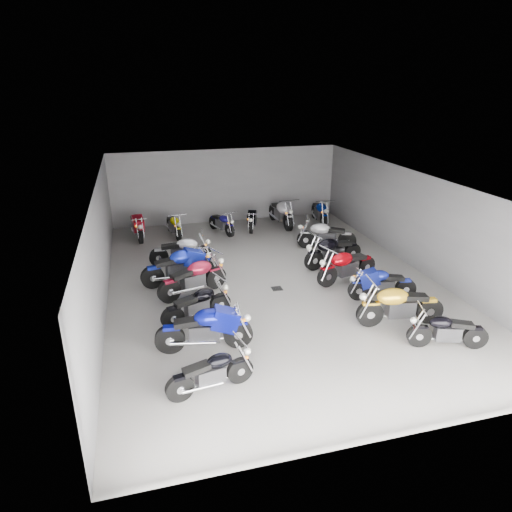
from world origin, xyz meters
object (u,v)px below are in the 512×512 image
at_px(motorcycle_left_b, 205,329).
at_px(motorcycle_right_a, 447,330).
at_px(drain_grate, 277,289).
at_px(motorcycle_left_e, 179,267).
at_px(motorcycle_back_f, 320,212).
at_px(motorcycle_back_d, 253,219).
at_px(motorcycle_right_b, 399,305).
at_px(motorcycle_back_c, 222,223).
at_px(motorcycle_back_e, 281,213).
at_px(motorcycle_right_f, 326,235).
at_px(motorcycle_left_a, 212,372).
at_px(motorcycle_right_e, 333,251).
at_px(motorcycle_back_a, 137,225).
at_px(motorcycle_left_c, 198,305).
at_px(motorcycle_left_d, 194,278).
at_px(motorcycle_right_c, 382,284).
at_px(motorcycle_left_f, 181,251).
at_px(motorcycle_back_b, 174,225).
at_px(motorcycle_right_d, 346,266).

xyz_separation_m(motorcycle_left_b, motorcycle_right_a, (5.54, -1.37, -0.10)).
distance_m(drain_grate, motorcycle_left_e, 3.12).
relative_size(motorcycle_right_a, motorcycle_back_f, 0.84).
bearing_deg(motorcycle_back_d, motorcycle_right_b, 121.39).
distance_m(motorcycle_back_c, motorcycle_back_e, 2.72).
bearing_deg(motorcycle_back_e, motorcycle_right_f, 97.83).
distance_m(motorcycle_left_a, motorcycle_right_e, 7.58).
relative_size(motorcycle_right_b, motorcycle_right_e, 1.03).
bearing_deg(motorcycle_back_a, motorcycle_right_b, 118.14).
height_order(motorcycle_left_c, motorcycle_left_d, motorcycle_left_d).
height_order(motorcycle_right_c, motorcycle_back_f, motorcycle_back_f).
bearing_deg(motorcycle_left_f, motorcycle_left_d, 7.78).
bearing_deg(motorcycle_back_b, motorcycle_back_e, 174.29).
height_order(motorcycle_left_b, motorcycle_back_f, motorcycle_left_b).
relative_size(drain_grate, motorcycle_right_e, 0.14).
relative_size(motorcycle_right_f, motorcycle_back_a, 0.97).
height_order(motorcycle_left_c, motorcycle_right_b, motorcycle_right_b).
relative_size(motorcycle_right_a, motorcycle_right_b, 0.79).
relative_size(motorcycle_left_a, motorcycle_back_d, 1.05).
height_order(motorcycle_right_b, motorcycle_back_f, motorcycle_right_b).
bearing_deg(motorcycle_right_b, motorcycle_left_b, 97.16).
distance_m(motorcycle_right_e, motorcycle_back_c, 5.41).
xyz_separation_m(motorcycle_right_d, motorcycle_back_b, (-4.81, 5.94, -0.07)).
bearing_deg(motorcycle_left_e, motorcycle_left_b, -7.13).
distance_m(motorcycle_left_b, motorcycle_right_c, 5.50).
height_order(drain_grate, motorcycle_back_a, motorcycle_back_a).
relative_size(drain_grate, motorcycle_right_b, 0.14).
bearing_deg(motorcycle_left_d, motorcycle_back_e, 119.32).
xyz_separation_m(motorcycle_left_b, motorcycle_right_c, (5.34, 1.33, -0.07)).
distance_m(motorcycle_left_b, motorcycle_right_e, 6.43).
relative_size(motorcycle_left_d, motorcycle_back_e, 0.89).
xyz_separation_m(drain_grate, motorcycle_right_c, (2.70, -1.45, 0.48)).
bearing_deg(motorcycle_left_b, motorcycle_left_d, -176.46).
distance_m(motorcycle_left_a, motorcycle_left_e, 5.53).
distance_m(motorcycle_left_b, motorcycle_right_f, 7.89).
distance_m(motorcycle_back_a, motorcycle_back_d, 4.80).
xyz_separation_m(motorcycle_left_b, motorcycle_back_d, (3.44, 8.75, -0.10)).
height_order(motorcycle_right_b, motorcycle_back_e, motorcycle_back_e).
distance_m(motorcycle_left_f, motorcycle_back_c, 3.68).
height_order(motorcycle_right_b, motorcycle_right_c, motorcycle_right_b).
height_order(motorcycle_left_c, motorcycle_left_e, motorcycle_left_e).
height_order(motorcycle_back_b, motorcycle_back_f, motorcycle_back_f).
bearing_deg(motorcycle_back_f, motorcycle_right_e, 79.85).
distance_m(motorcycle_left_a, motorcycle_left_d, 4.59).
relative_size(motorcycle_right_c, motorcycle_back_d, 1.11).
height_order(motorcycle_left_b, motorcycle_back_e, motorcycle_back_e).
xyz_separation_m(motorcycle_back_b, motorcycle_back_c, (1.96, -0.11, -0.02)).
xyz_separation_m(motorcycle_left_a, motorcycle_left_f, (0.17, 7.02, 0.06)).
relative_size(motorcycle_left_d, motorcycle_right_b, 0.93).
xyz_separation_m(motorcycle_left_e, motorcycle_back_d, (3.63, 4.78, -0.11)).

